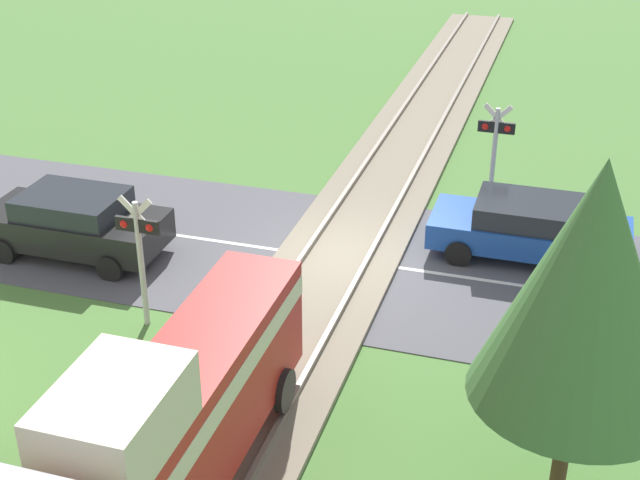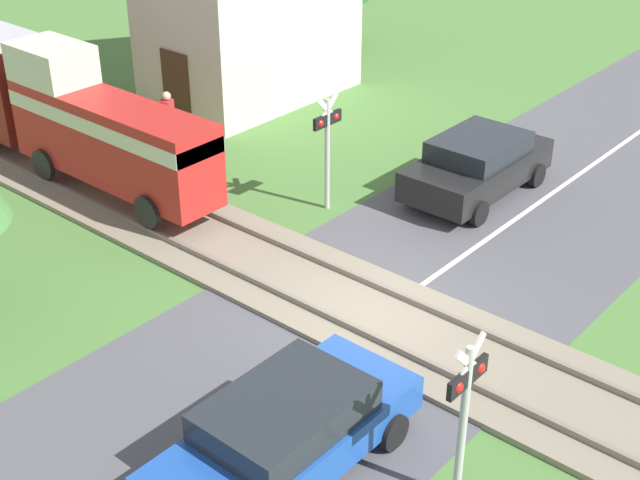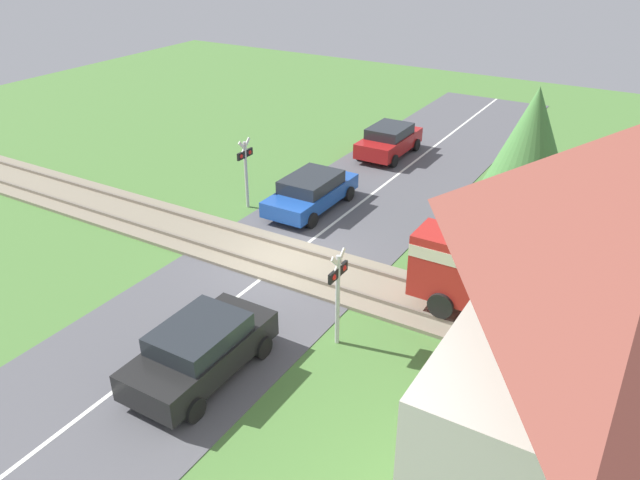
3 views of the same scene
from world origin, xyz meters
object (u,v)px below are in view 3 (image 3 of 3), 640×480
car_behind_queue (389,140)px  station_building (607,416)px  crossing_signal_west_approach (245,164)px  pedestrian_by_station (554,397)px  car_near_crossing (311,191)px  car_far_side (201,349)px  crossing_signal_east_approach (338,285)px

car_behind_queue → station_building: station_building is taller
crossing_signal_west_approach → pedestrian_by_station: (5.95, 13.03, -1.12)m
car_near_crossing → station_building: 16.82m
car_near_crossing → crossing_signal_west_approach: bearing=-62.7°
car_far_side → car_behind_queue: bearing=-170.4°
crossing_signal_east_approach → station_building: station_building is taller
car_far_side → crossing_signal_east_approach: size_ratio=1.47×
pedestrian_by_station → station_building: bearing=14.1°
car_near_crossing → car_behind_queue: car_behind_queue is taller
crossing_signal_west_approach → crossing_signal_east_approach: bearing=51.5°
crossing_signal_west_approach → crossing_signal_east_approach: same height
car_behind_queue → pedestrian_by_station: size_ratio=2.61×
crossing_signal_east_approach → car_far_side: bearing=-37.9°
car_behind_queue → station_building: 22.24m
station_building → pedestrian_by_station: (-4.30, -1.08, -3.48)m
car_far_side → station_building: station_building is taller
car_far_side → car_behind_queue: 17.25m
car_behind_queue → station_building: size_ratio=0.47×
car_near_crossing → crossing_signal_east_approach: size_ratio=1.58×
crossing_signal_east_approach → station_building: (4.38, 6.73, 2.36)m
crossing_signal_east_approach → pedestrian_by_station: crossing_signal_east_approach is taller
car_near_crossing → station_building: station_building is taller
car_far_side → pedestrian_by_station: (-2.81, 7.90, -0.09)m
car_near_crossing → crossing_signal_west_approach: 2.75m
car_near_crossing → crossing_signal_west_approach: size_ratio=1.58×
crossing_signal_west_approach → pedestrian_by_station: bearing=65.5°
crossing_signal_west_approach → car_behind_queue: bearing=164.7°
crossing_signal_west_approach → station_building: bearing=54.0°
pedestrian_by_station → crossing_signal_east_approach: bearing=-90.8°
crossing_signal_east_approach → car_behind_queue: bearing=-160.0°
car_far_side → crossing_signal_west_approach: 10.21m
crossing_signal_west_approach → car_far_side: bearing=30.4°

